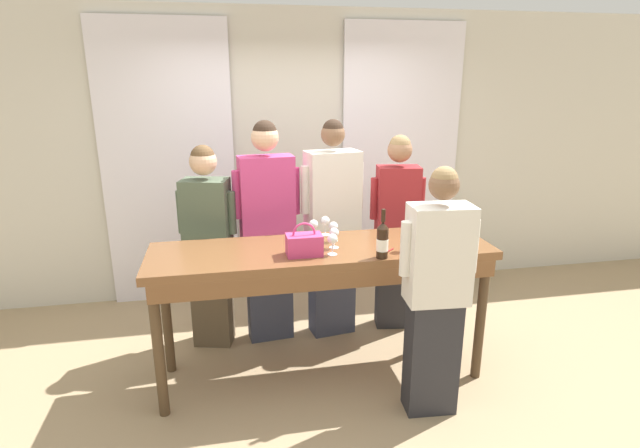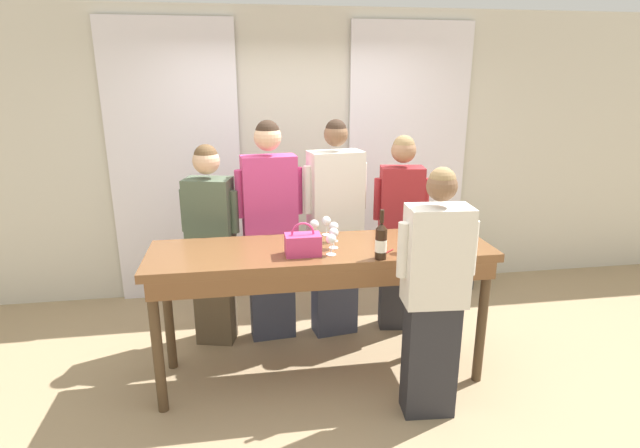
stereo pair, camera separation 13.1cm
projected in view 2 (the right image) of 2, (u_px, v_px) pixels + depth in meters
The scene contains 20 objects.
ground_plane at pixel (321, 373), 3.81m from camera, with size 18.00×18.00×0.00m, color tan.
wall_back at pixel (295, 156), 5.00m from camera, with size 12.00×0.06×2.80m.
curtain_panel_left at pixel (176, 166), 4.78m from camera, with size 1.23×0.03×2.69m.
curtain_panel_right at pixel (407, 160), 5.13m from camera, with size 1.23×0.03×2.69m.
tasting_bar at pixel (322, 263), 3.53m from camera, with size 2.41×0.68×1.02m.
wine_bottle at pixel (381, 241), 3.26m from camera, with size 0.08×0.08×0.33m.
handbag at pixel (303, 244), 3.35m from camera, with size 0.24×0.15×0.23m.
wine_glass_front_left at pixel (405, 237), 3.39m from camera, with size 0.07×0.07×0.15m.
wine_glass_front_mid at pixel (314, 225), 3.67m from camera, with size 0.07×0.07×0.15m.
wine_glass_front_right at pixel (326, 222), 3.75m from camera, with size 0.07×0.07×0.15m.
wine_glass_center_left at pixel (334, 234), 3.47m from camera, with size 0.07×0.07×0.15m.
wine_glass_center_mid at pixel (334, 227), 3.61m from camera, with size 0.07×0.07×0.15m.
wine_glass_center_right at pixel (331, 240), 3.34m from camera, with size 0.07×0.07×0.15m.
pen at pixel (388, 252), 3.41m from camera, with size 0.10×0.09×0.01m.
guest_olive_jacket at pixel (212, 243), 4.04m from camera, with size 0.47×0.33×1.68m.
guest_pink_top at pixel (270, 229), 4.09m from camera, with size 0.55×0.25×1.85m.
guest_cream_sweater at pixel (335, 229), 4.17m from camera, with size 0.55×0.30×1.85m.
guest_striped_shirt at pixel (400, 231), 4.27m from camera, with size 0.47×0.27×1.72m.
host_pouring at pixel (434, 295), 3.14m from camera, with size 0.50×0.26×1.67m.
potted_plant at pixel (463, 259), 5.26m from camera, with size 0.27×0.27×0.64m.
Camera 2 is at (-0.53, -3.28, 2.19)m, focal length 28.00 mm.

